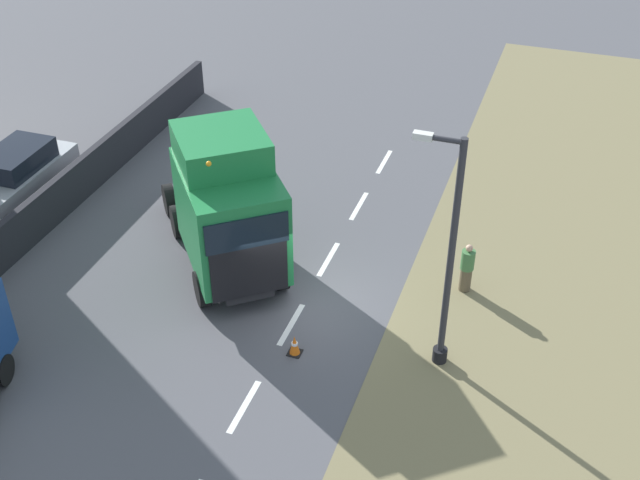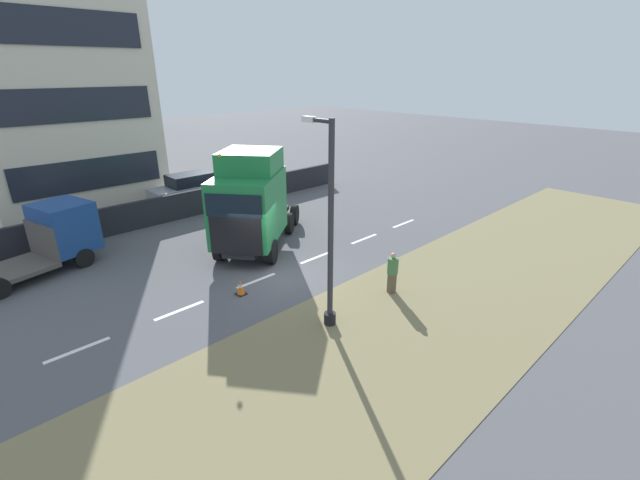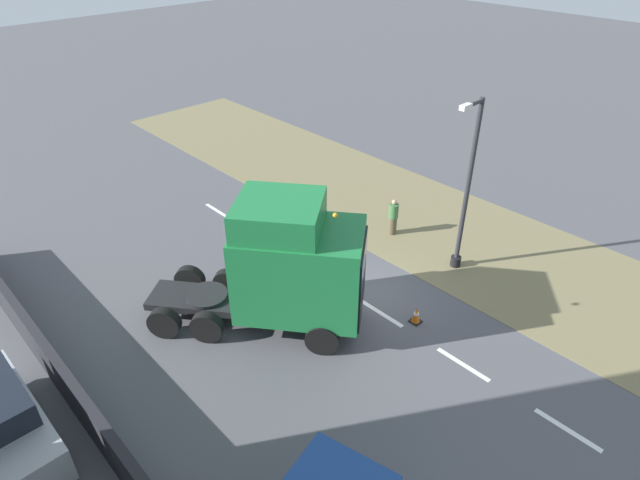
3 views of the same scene
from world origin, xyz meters
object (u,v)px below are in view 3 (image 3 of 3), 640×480
at_px(lorry_cab, 290,267).
at_px(lamp_post, 465,198).
at_px(traffic_cone_lead, 416,315).
at_px(pedestrian, 393,217).

xyz_separation_m(lorry_cab, lamp_post, (-6.55, 1.74, 0.64)).
bearing_deg(lorry_cab, traffic_cone_lead, 99.58).
distance_m(lamp_post, pedestrian, 3.80).
bearing_deg(pedestrian, lorry_cab, 11.94).
xyz_separation_m(lorry_cab, pedestrian, (-6.67, -1.41, -1.49)).
height_order(lorry_cab, lamp_post, lamp_post).
bearing_deg(pedestrian, traffic_cone_lead, 48.17).
height_order(lamp_post, traffic_cone_lead, lamp_post).
bearing_deg(lamp_post, traffic_cone_lead, 15.17).
xyz_separation_m(lamp_post, traffic_cone_lead, (3.56, 0.96, -2.61)).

